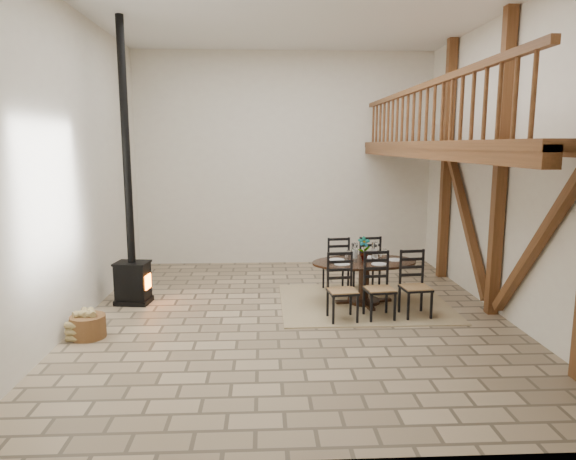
{
  "coord_description": "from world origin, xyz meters",
  "views": [
    {
      "loc": [
        -0.51,
        -8.27,
        2.86
      ],
      "look_at": [
        -0.09,
        0.4,
        1.41
      ],
      "focal_mm": 32.0,
      "sensor_mm": 36.0,
      "label": 1
    }
  ],
  "objects_px": {
    "dining_table": "(366,282)",
    "log_basket": "(88,326)",
    "wood_stove": "(131,241)",
    "log_stack": "(79,330)"
  },
  "relations": [
    {
      "from": "dining_table",
      "to": "log_basket",
      "type": "height_order",
      "value": "dining_table"
    },
    {
      "from": "wood_stove",
      "to": "log_basket",
      "type": "xyz_separation_m",
      "value": [
        -0.26,
        -1.66,
        -0.96
      ]
    },
    {
      "from": "dining_table",
      "to": "wood_stove",
      "type": "height_order",
      "value": "wood_stove"
    },
    {
      "from": "log_stack",
      "to": "wood_stove",
      "type": "bearing_deg",
      "value": 78.13
    },
    {
      "from": "wood_stove",
      "to": "log_stack",
      "type": "relative_size",
      "value": 14.62
    },
    {
      "from": "log_basket",
      "to": "log_stack",
      "type": "distance_m",
      "value": 0.14
    },
    {
      "from": "wood_stove",
      "to": "dining_table",
      "type": "bearing_deg",
      "value": 3.55
    },
    {
      "from": "dining_table",
      "to": "log_basket",
      "type": "distance_m",
      "value": 4.66
    },
    {
      "from": "log_basket",
      "to": "dining_table",
      "type": "bearing_deg",
      "value": 16.78
    },
    {
      "from": "dining_table",
      "to": "log_stack",
      "type": "relative_size",
      "value": 6.6
    }
  ]
}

